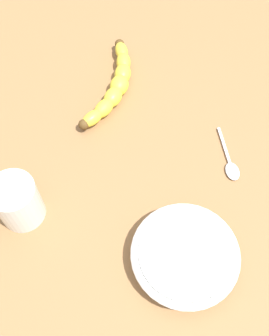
{
  "coord_description": "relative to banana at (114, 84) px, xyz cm",
  "views": [
    {
      "loc": [
        -25.05,
        -28.0,
        64.93
      ],
      "look_at": [
        0.74,
        -6.03,
        5.0
      ],
      "focal_mm": 42.93,
      "sensor_mm": 36.0,
      "label": 1
    }
  ],
  "objects": [
    {
      "name": "wooden_tabletop",
      "position": [
        -12.58,
        -9.2,
        -3.29
      ],
      "size": [
        120.0,
        120.0,
        3.0
      ],
      "primitive_type": "cube",
      "color": "olive",
      "rests_on": "ground"
    },
    {
      "name": "banana",
      "position": [
        0.0,
        0.0,
        0.0
      ],
      "size": [
        21.8,
        11.52,
        3.58
      ],
      "rotation": [
        0.0,
        0.0,
        0.41
      ],
      "color": "yellow",
      "rests_on": "wooden_tabletop"
    },
    {
      "name": "smoothie_glass",
      "position": [
        -29.43,
        -6.0,
        2.47
      ],
      "size": [
        7.28,
        7.28,
        8.62
      ],
      "color": "silver",
      "rests_on": "wooden_tabletop"
    },
    {
      "name": "ceramic_bowl",
      "position": [
        -18.63,
        -31.08,
        0.36
      ],
      "size": [
        16.65,
        16.65,
        3.56
      ],
      "color": "white",
      "rests_on": "wooden_tabletop"
    },
    {
      "name": "teaspoon",
      "position": [
        -0.06,
        -27.64,
        -1.39
      ],
      "size": [
        8.37,
        9.46,
        0.8
      ],
      "rotation": [
        0.0,
        0.0,
        4.01
      ],
      "color": "silver",
      "rests_on": "wooden_tabletop"
    }
  ]
}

